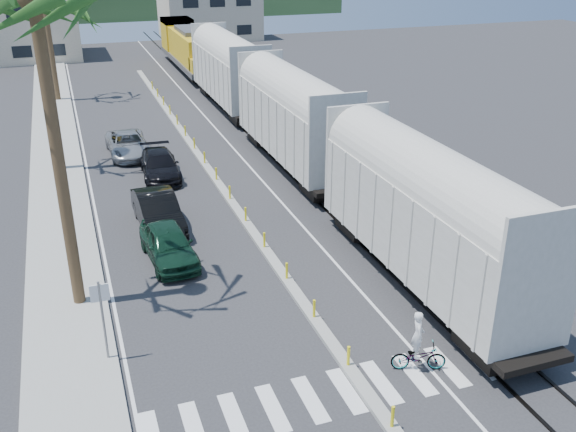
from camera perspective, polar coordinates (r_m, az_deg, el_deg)
The scene contains 14 objects.
ground at distance 22.24m, azimuth 4.26°, elevation -11.88°, with size 140.00×140.00×0.00m, color #28282B.
sidewalk at distance 43.39m, azimuth -19.94°, elevation 5.18°, with size 3.00×90.00×0.15m, color gray.
rails at distance 47.92m, azimuth -3.64°, elevation 8.23°, with size 1.56×100.00×0.06m.
median at distance 39.31m, azimuth -7.39°, elevation 4.60°, with size 0.45×60.00×0.85m.
crosswalk at distance 20.81m, azimuth 6.52°, elevation -14.87°, with size 14.00×2.20×0.01m, color silver.
lane_markings at distance 43.73m, azimuth -11.61°, elevation 6.19°, with size 9.42×90.00×0.01m.
freight_train at distance 43.26m, azimuth -2.15°, elevation 10.47°, with size 3.00×60.94×5.85m.
street_sign at distance 21.46m, azimuth -16.22°, elevation -8.04°, with size 0.60×0.08×3.00m.
buildings at distance 88.49m, azimuth -19.57°, elevation 17.09°, with size 38.00×27.00×10.00m.
car_lead at distance 27.88m, azimuth -10.59°, elevation -2.45°, with size 2.19×4.75×1.58m, color #103120.
car_second at distance 31.06m, azimuth -11.49°, elevation 0.41°, with size 2.01×5.14×1.67m, color black.
car_third at distance 37.60m, azimuth -11.34°, elevation 4.44°, with size 2.27×5.10×1.45m, color black.
car_rear at distance 41.90m, azimuth -14.03°, elevation 6.22°, with size 2.53×5.27×1.45m, color #A0A3A5.
cyclist at distance 21.41m, azimuth 11.51°, elevation -11.74°, with size 1.72×2.16×2.17m.
Camera 1 is at (-7.52, -16.40, 13.01)m, focal length 40.00 mm.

